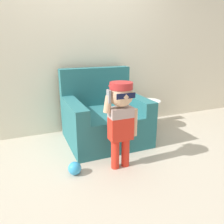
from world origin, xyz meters
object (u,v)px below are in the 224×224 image
toy_ball (75,168)px  side_table (148,112)px  person_child (121,113)px  armchair (104,118)px

toy_ball → side_table: bearing=30.8°
person_child → toy_ball: bearing=174.8°
armchair → person_child: bearing=-97.2°
toy_ball → person_child: bearing=-5.2°
armchair → side_table: bearing=7.9°
armchair → person_child: 0.84m
person_child → toy_ball: 0.77m
person_child → armchair: bearing=82.8°
armchair → person_child: armchair is taller
person_child → side_table: size_ratio=2.05×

